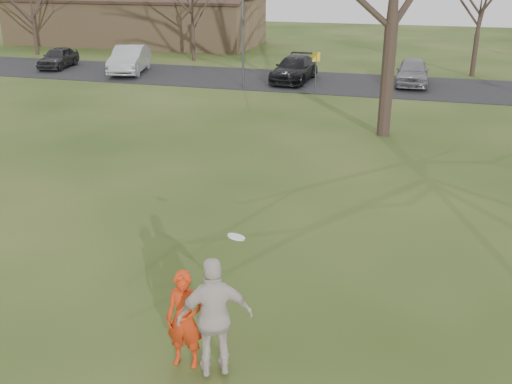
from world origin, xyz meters
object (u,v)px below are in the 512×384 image
at_px(catching_play, 215,317).
at_px(car_0, 58,58).
at_px(player_defender, 185,319).
at_px(car_4, 412,72).
at_px(lamp_post, 243,10).
at_px(building, 136,19).
at_px(car_3, 294,69).
at_px(car_1, 130,59).

bearing_deg(catching_play, car_0, 127.51).
height_order(player_defender, car_4, player_defender).
relative_size(car_4, catching_play, 1.72).
height_order(car_0, lamp_post, lamp_post).
distance_m(player_defender, building, 43.17).
distance_m(car_3, lamp_post, 4.61).
distance_m(car_3, building, 20.96).
bearing_deg(lamp_post, catching_play, -73.94).
bearing_deg(building, lamp_post, -47.91).
bearing_deg(car_3, catching_play, -77.12).
bearing_deg(lamp_post, car_4, 19.22).
xyz_separation_m(player_defender, car_1, (-13.83, 24.99, -0.02)).
distance_m(car_4, lamp_post, 9.73).
bearing_deg(car_0, lamp_post, -20.39).
bearing_deg(car_4, car_3, -175.02).
relative_size(car_4, building, 0.20).
distance_m(player_defender, catching_play, 0.64).
relative_size(car_3, car_4, 1.12).
bearing_deg(catching_play, lamp_post, 106.06).
height_order(car_3, catching_play, catching_play).
height_order(car_1, catching_play, catching_play).
relative_size(car_0, car_3, 0.80).
bearing_deg(car_0, car_3, -10.03).
height_order(player_defender, car_0, player_defender).
bearing_deg(building, car_0, -85.71).
relative_size(car_3, building, 0.23).
relative_size(player_defender, car_3, 0.37).
distance_m(car_0, catching_play, 32.24).
relative_size(car_1, car_4, 1.17).
relative_size(car_1, building, 0.23).
xyz_separation_m(car_4, building, (-22.67, 12.48, 1.19)).
bearing_deg(building, car_4, -28.83).
bearing_deg(building, catching_play, -61.79).
distance_m(car_1, building, 14.66).
xyz_separation_m(player_defender, car_4, (2.66, 25.77, -0.11)).
bearing_deg(car_3, car_1, -176.27).
height_order(catching_play, lamp_post, lamp_post).
distance_m(car_0, car_1, 5.23).
xyz_separation_m(player_defender, building, (-20.01, 38.24, 1.07)).
xyz_separation_m(player_defender, lamp_post, (-6.01, 22.74, 3.11)).
height_order(player_defender, catching_play, catching_play).
distance_m(player_defender, car_3, 25.36).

